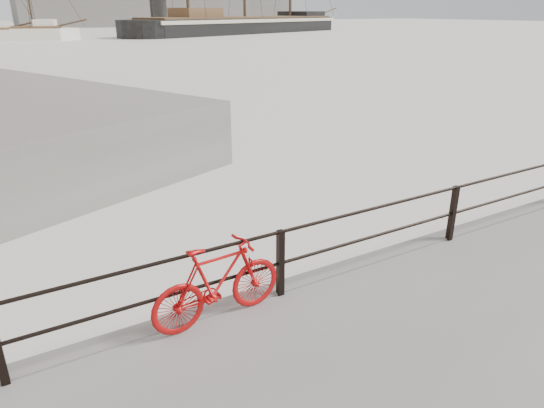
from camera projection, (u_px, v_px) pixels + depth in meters
ground at (439, 254)px, 8.82m from camera, size 400.00×400.00×0.00m
guardrail at (453, 213)px, 8.39m from camera, size 28.00×0.10×1.00m
bicycle at (218, 283)px, 6.17m from camera, size 1.83×0.38×1.10m
barque_black at (245, 33)px, 94.41m from camera, size 65.88×40.52×35.26m
industrial_east at (254, 1)px, 162.94m from camera, size 20.00×16.00×14.00m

